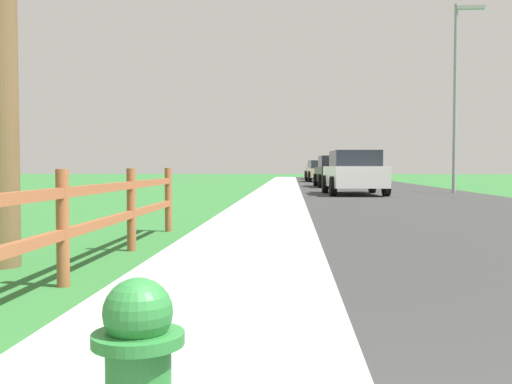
{
  "coord_description": "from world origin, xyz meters",
  "views": [
    {
      "loc": [
        -0.4,
        -1.04,
        1.04
      ],
      "look_at": [
        -0.98,
        8.74,
        0.63
      ],
      "focal_mm": 41.85,
      "sensor_mm": 36.0,
      "label": 1
    }
  ],
  "objects": [
    {
      "name": "ground_plane",
      "position": [
        0.0,
        25.0,
        0.0
      ],
      "size": [
        120.0,
        120.0,
        0.0
      ],
      "primitive_type": "plane",
      "color": "#2E6D31"
    },
    {
      "name": "parked_car_beige",
      "position": [
        1.69,
        40.83,
        0.75
      ],
      "size": [
        2.25,
        4.33,
        1.48
      ],
      "color": "#C6B793",
      "rests_on": "ground"
    },
    {
      "name": "curb_concrete",
      "position": [
        -3.0,
        27.0,
        0.0
      ],
      "size": [
        6.0,
        66.0,
        0.01
      ],
      "primitive_type": "cube",
      "color": "#A5AAA7",
      "rests_on": "ground"
    },
    {
      "name": "rail_fence",
      "position": [
        -2.36,
        3.95,
        0.59
      ],
      "size": [
        0.11,
        8.9,
        1.02
      ],
      "color": "brown",
      "rests_on": "ground"
    },
    {
      "name": "parked_car_black",
      "position": [
        1.92,
        30.06,
        0.79
      ],
      "size": [
        2.27,
        4.4,
        1.61
      ],
      "color": "black",
      "rests_on": "ground"
    },
    {
      "name": "grass_verge",
      "position": [
        -4.5,
        27.0,
        0.01
      ],
      "size": [
        5.0,
        66.0,
        0.0
      ],
      "primitive_type": "cube",
      "color": "#2E6D31",
      "rests_on": "ground"
    },
    {
      "name": "parked_suv_white",
      "position": [
        1.95,
        21.5,
        0.83
      ],
      "size": [
        2.26,
        4.48,
        1.64
      ],
      "color": "white",
      "rests_on": "ground"
    },
    {
      "name": "street_lamp",
      "position": [
        6.18,
        23.18,
        4.36
      ],
      "size": [
        1.17,
        0.2,
        7.47
      ],
      "color": "gray",
      "rests_on": "ground"
    },
    {
      "name": "parked_car_silver",
      "position": [
        1.88,
        50.0,
        0.79
      ],
      "size": [
        2.28,
        4.85,
        1.59
      ],
      "color": "#B7BABF",
      "rests_on": "ground"
    },
    {
      "name": "road_asphalt",
      "position": [
        3.5,
        27.0,
        0.0
      ],
      "size": [
        7.0,
        66.0,
        0.01
      ],
      "primitive_type": "cube",
      "color": "#323232",
      "rests_on": "ground"
    }
  ]
}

